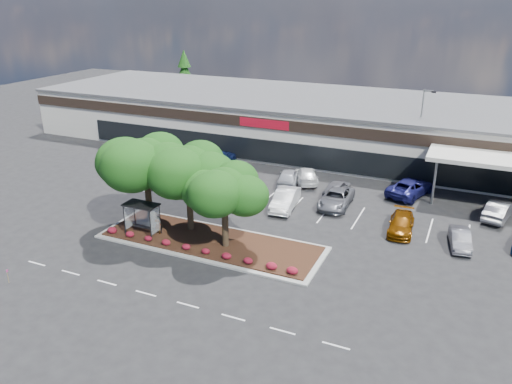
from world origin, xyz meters
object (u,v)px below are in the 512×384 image
at_px(car_0, 165,174).
at_px(car_1, 194,183).
at_px(light_pole, 420,137).
at_px(survey_stake, 7,274).

height_order(car_0, car_1, car_0).
bearing_deg(car_0, car_1, -1.77).
height_order(light_pole, survey_stake, light_pole).
bearing_deg(car_1, survey_stake, -100.92).
distance_m(survey_stake, car_0, 21.16).
height_order(light_pole, car_1, light_pole).
distance_m(light_pole, car_1, 24.59).
bearing_deg(light_pole, car_1, -143.37).
relative_size(light_pole, car_1, 1.77).
bearing_deg(car_0, light_pole, 41.14).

